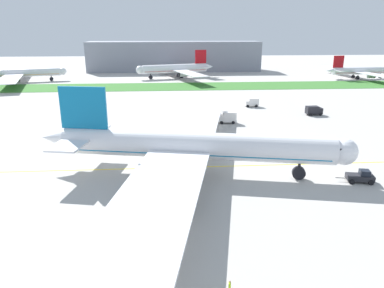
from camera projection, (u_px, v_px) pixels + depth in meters
The scene contains 13 objects.
ground_plane at pixel (187, 168), 70.06m from camera, with size 600.00×600.00×0.00m, color #ADAAA5.
apron_taxi_line at pixel (187, 167), 70.41m from camera, with size 280.00×0.36×0.01m, color yellow.
grass_median_strip at pixel (174, 86), 167.95m from camera, with size 320.00×24.00×0.10m, color #38722D.
airliner_foreground at pixel (190, 146), 65.86m from camera, with size 57.03×93.73×15.77m.
pushback_tug at pixel (361, 177), 63.33m from camera, with size 6.42×3.31×2.26m.
ground_crew_wingwalker_port at pixel (230, 286), 36.55m from camera, with size 0.31×0.55×1.60m.
service_truck_baggage_loader at pixel (228, 117), 102.64m from camera, with size 4.99×2.53×3.22m.
service_truck_fuel_bowser at pixel (314, 110), 112.43m from camera, with size 4.99×2.82×2.77m.
service_truck_catering_van at pixel (252, 102), 124.52m from camera, with size 4.62×2.72×2.95m.
parked_airliner_far_centre at pixel (17, 73), 180.56m from camera, with size 45.14×74.09×13.08m.
parked_airliner_far_right at pixel (176, 69), 195.82m from camera, with size 42.54×68.36×14.58m.
parked_airliner_far_outer at pixel (359, 71), 192.90m from camera, with size 38.93×62.43×12.28m.
terminal_building at pixel (174, 56), 228.29m from camera, with size 106.84×20.00×18.00m, color gray.
Camera 1 is at (-3.81, -65.21, 25.75)m, focal length 33.91 mm.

